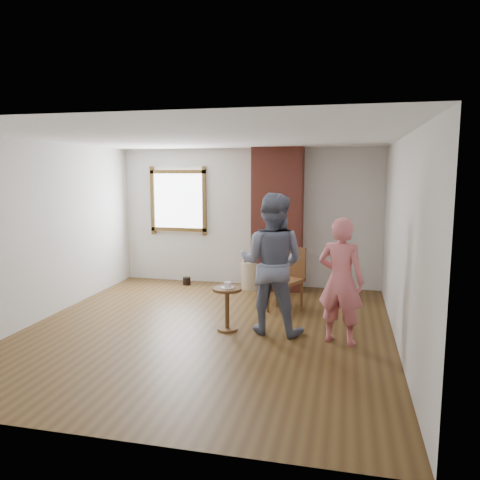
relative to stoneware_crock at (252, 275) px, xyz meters
name	(u,v)px	position (x,y,z in m)	size (l,w,h in m)	color
ground	(207,330)	(-0.14, -2.40, -0.26)	(5.50, 5.50, 0.00)	brown
room_shell	(214,196)	(-0.20, -1.79, 1.55)	(5.04, 5.52, 2.62)	silver
brick_chimney	(278,219)	(0.46, 0.10, 1.04)	(0.90, 0.50, 2.60)	brown
stoneware_crock	(252,275)	(0.00, 0.00, 0.00)	(0.40, 0.40, 0.51)	tan
dark_pot	(187,281)	(-1.28, 0.00, -0.18)	(0.15, 0.15, 0.15)	black
dining_chair_left	(271,276)	(0.51, -0.87, 0.20)	(0.42, 0.42, 0.82)	brown
dining_chair_right	(288,276)	(0.83, -1.25, 0.30)	(0.62, 0.62, 1.00)	brown
side_table	(227,302)	(0.14, -2.36, 0.15)	(0.40, 0.40, 0.60)	brown
cake_plate	(227,287)	(0.14, -2.36, 0.35)	(0.18, 0.18, 0.01)	white
cake_slice	(228,285)	(0.15, -2.36, 0.38)	(0.08, 0.07, 0.06)	white
man	(272,264)	(0.73, -2.27, 0.69)	(0.92, 0.72, 1.89)	#161E3D
person_pink	(341,281)	(1.65, -2.49, 0.55)	(0.59, 0.39, 1.61)	#DB6D74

